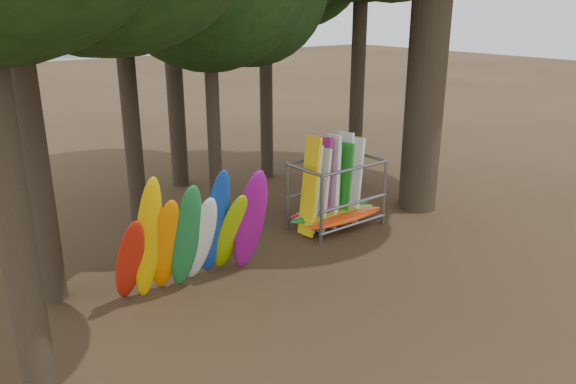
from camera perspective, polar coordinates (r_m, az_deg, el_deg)
ground at (r=14.73m, az=3.19°, el=-6.74°), size 120.00×120.00×0.00m
kayak_row at (r=12.86m, az=-9.32°, el=-4.43°), size 3.67×1.59×3.14m
storage_rack at (r=16.48m, az=4.87°, el=-0.36°), size 3.04×1.50×2.85m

